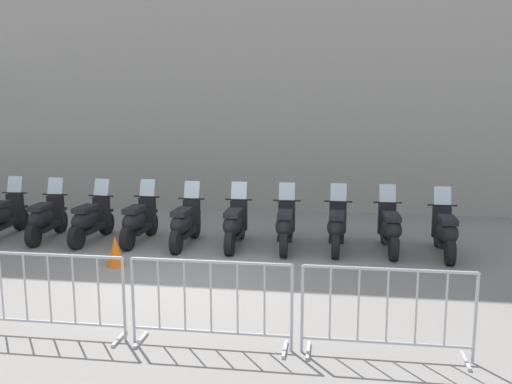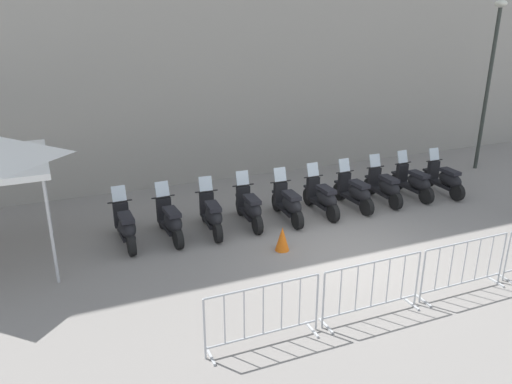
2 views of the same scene
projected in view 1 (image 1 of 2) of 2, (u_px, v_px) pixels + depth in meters
name	position (u px, v px, depth m)	size (l,w,h in m)	color
ground_plane	(181.00, 281.00, 8.95)	(120.00, 120.00, 0.00)	gray
motorcycle_0	(3.00, 217.00, 11.67)	(0.56, 1.72, 1.24)	black
motorcycle_1	(45.00, 219.00, 11.45)	(0.56, 1.72, 1.24)	black
motorcycle_2	(90.00, 221.00, 11.29)	(0.57, 1.73, 1.24)	black
motorcycle_3	(138.00, 221.00, 11.22)	(0.56, 1.73, 1.24)	black
motorcycle_4	(184.00, 224.00, 10.97)	(0.56, 1.73, 1.24)	black
motorcycle_5	(234.00, 225.00, 10.87)	(0.56, 1.72, 1.24)	black
motorcycle_6	(285.00, 227.00, 10.75)	(0.56, 1.72, 1.24)	black
motorcycle_7	(337.00, 228.00, 10.66)	(0.56, 1.73, 1.24)	black
motorcycle_8	(390.00, 229.00, 10.54)	(0.56, 1.72, 1.24)	black
motorcycle_9	(446.00, 233.00, 10.27)	(0.56, 1.72, 1.24)	black
barrier_segment_1	(50.00, 296.00, 6.82)	(1.95, 0.48, 1.07)	#B2B5B7
barrier_segment_2	(211.00, 305.00, 6.53)	(1.95, 0.48, 1.07)	#B2B5B7
barrier_segment_3	(387.00, 314.00, 6.25)	(1.95, 0.48, 1.07)	#B2B5B7
traffic_cone	(116.00, 251.00, 9.71)	(0.32, 0.32, 0.55)	orange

